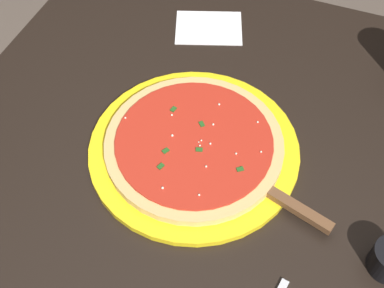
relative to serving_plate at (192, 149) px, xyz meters
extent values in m
plane|color=brown|center=(-0.04, 0.00, -0.76)|extent=(5.00, 5.00, 0.00)
cube|color=black|center=(-0.44, -0.40, -0.40)|extent=(0.06, 0.06, 0.73)
cube|color=black|center=(-0.04, 0.00, -0.02)|extent=(0.94, 0.95, 0.03)
cylinder|color=yellow|center=(0.00, 0.00, 0.00)|extent=(0.38, 0.38, 0.01)
cylinder|color=#DBB26B|center=(0.00, 0.00, 0.01)|extent=(0.32, 0.32, 0.02)
cylinder|color=red|center=(0.00, 0.00, 0.02)|extent=(0.28, 0.28, 0.00)
sphere|color=#EFEACC|center=(0.10, 0.05, 0.03)|extent=(0.00, 0.00, 0.00)
sphere|color=#EFEACC|center=(0.00, 0.08, 0.03)|extent=(0.00, 0.00, 0.00)
sphere|color=#EFEACC|center=(0.00, 0.02, 0.03)|extent=(0.00, 0.00, 0.00)
sphere|color=#EFEACC|center=(0.01, -0.04, 0.03)|extent=(0.00, 0.00, 0.00)
sphere|color=#EFEACC|center=(-0.04, -0.05, 0.03)|extent=(0.00, 0.00, 0.00)
sphere|color=#EFEACC|center=(-0.09, 0.02, 0.03)|extent=(0.00, 0.00, 0.00)
sphere|color=#EFEACC|center=(0.00, -0.13, 0.03)|extent=(0.00, 0.00, 0.00)
sphere|color=#EFEACC|center=(0.00, 0.01, 0.03)|extent=(0.00, 0.00, 0.00)
sphere|color=#EFEACC|center=(0.11, -0.01, 0.03)|extent=(0.00, 0.00, 0.00)
sphere|color=#EFEACC|center=(-0.08, 0.10, 0.03)|extent=(0.00, 0.00, 0.00)
sphere|color=#EFEACC|center=(0.01, 0.02, 0.03)|extent=(0.00, 0.00, 0.00)
sphere|color=#EFEACC|center=(0.00, 0.03, 0.03)|extent=(0.00, 0.00, 0.00)
sphere|color=#EFEACC|center=(0.05, 0.04, 0.03)|extent=(0.00, 0.00, 0.00)
sphere|color=#EFEACC|center=(-0.04, 0.02, 0.03)|extent=(0.00, 0.00, 0.00)
sphere|color=#EFEACC|center=(-0.02, 0.12, 0.03)|extent=(0.00, 0.00, 0.00)
cube|color=#23561E|center=(0.03, 0.10, 0.03)|extent=(0.01, 0.01, 0.00)
cube|color=#23561E|center=(0.02, 0.02, 0.03)|extent=(0.01, 0.01, 0.00)
cube|color=#23561E|center=(-0.05, -0.06, 0.03)|extent=(0.01, 0.01, 0.00)
cube|color=#23561E|center=(0.07, -0.03, 0.03)|extent=(0.01, 0.01, 0.00)
cube|color=#23561E|center=(-0.04, 0.00, 0.03)|extent=(0.01, 0.01, 0.00)
cube|color=#23561E|center=(0.04, -0.03, 0.03)|extent=(0.01, 0.01, 0.00)
cube|color=silver|center=(0.03, 0.10, 0.01)|extent=(0.09, 0.11, 0.00)
cube|color=brown|center=(0.06, 0.21, 0.01)|extent=(0.05, 0.13, 0.01)
cube|color=white|center=(-0.33, -0.09, -0.01)|extent=(0.15, 0.17, 0.00)
camera|label=1|loc=(0.50, 0.19, 0.73)|focal=47.14mm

